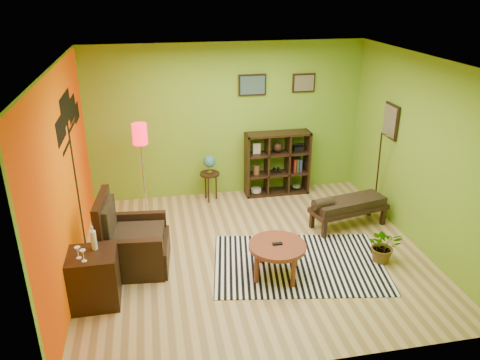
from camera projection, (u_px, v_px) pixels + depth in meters
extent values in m
plane|color=tan|center=(254.00, 253.00, 6.98)|extent=(5.00, 5.00, 0.00)
cube|color=#77A725|center=(227.00, 121.00, 8.46)|extent=(5.00, 0.04, 2.80)
cube|color=#77A725|center=(307.00, 251.00, 4.40)|extent=(5.00, 0.04, 2.80)
cube|color=#77A725|center=(65.00, 179.00, 5.99)|extent=(0.04, 4.50, 2.80)
cube|color=#77A725|center=(420.00, 154.00, 6.87)|extent=(0.04, 4.50, 2.80)
cube|color=white|center=(256.00, 62.00, 5.88)|extent=(5.00, 4.50, 0.04)
cube|color=#F35E00|center=(66.00, 179.00, 6.00)|extent=(0.01, 4.45, 2.75)
cube|color=black|center=(77.00, 187.00, 6.63)|extent=(0.01, 0.14, 2.10)
cube|color=black|center=(61.00, 129.00, 5.79)|extent=(0.01, 0.65, 0.32)
cube|color=black|center=(66.00, 108.00, 6.23)|extent=(0.01, 0.85, 0.40)
cube|color=black|center=(72.00, 109.00, 6.74)|extent=(0.01, 0.70, 0.32)
cube|color=black|center=(77.00, 112.00, 7.11)|extent=(0.01, 0.50, 0.26)
cube|color=black|center=(252.00, 85.00, 8.26)|extent=(0.50, 0.03, 0.38)
cube|color=#45665D|center=(253.00, 85.00, 8.24)|extent=(0.44, 0.01, 0.32)
cube|color=black|center=(304.00, 83.00, 8.43)|extent=(0.42, 0.03, 0.34)
cube|color=#807756|center=(304.00, 83.00, 8.41)|extent=(0.36, 0.01, 0.28)
cube|color=black|center=(391.00, 121.00, 7.58)|extent=(0.03, 0.44, 0.56)
cube|color=#807756|center=(390.00, 121.00, 7.58)|extent=(0.01, 0.38, 0.50)
cylinder|color=black|center=(378.00, 171.00, 7.90)|extent=(0.23, 0.34, 1.46)
cone|color=silver|center=(388.00, 132.00, 7.48)|extent=(0.08, 0.09, 0.16)
cube|color=white|center=(299.00, 264.00, 6.71)|extent=(2.65, 1.98, 0.01)
cylinder|color=brown|center=(277.00, 246.00, 6.30)|extent=(0.78, 0.78, 0.06)
cylinder|color=brown|center=(296.00, 254.00, 6.57)|extent=(0.06, 0.06, 0.42)
cylinder|color=brown|center=(262.00, 250.00, 6.66)|extent=(0.06, 0.06, 0.42)
cylinder|color=brown|center=(293.00, 273.00, 6.13)|extent=(0.06, 0.06, 0.42)
cylinder|color=brown|center=(256.00, 269.00, 6.21)|extent=(0.06, 0.06, 0.42)
cube|color=black|center=(277.00, 244.00, 6.29)|extent=(0.13, 0.06, 0.02)
cube|color=black|center=(138.00, 253.00, 6.61)|extent=(0.95, 0.93, 0.40)
cube|color=black|center=(105.00, 233.00, 6.43)|extent=(0.18, 0.86, 1.09)
cube|color=black|center=(134.00, 262.00, 6.19)|extent=(0.80, 0.18, 0.64)
cube|color=black|center=(140.00, 232.00, 6.93)|extent=(0.80, 0.18, 0.64)
cube|color=#E9B16C|center=(138.00, 237.00, 6.51)|extent=(0.76, 0.74, 0.14)
cube|color=#E9B16C|center=(109.00, 220.00, 6.36)|extent=(0.15, 0.64, 0.50)
cube|color=black|center=(94.00, 278.00, 5.78)|extent=(0.60, 0.55, 0.71)
cylinder|color=white|center=(94.00, 240.00, 5.69)|extent=(0.07, 0.07, 0.25)
cylinder|color=white|center=(92.00, 229.00, 5.63)|extent=(0.02, 0.02, 0.07)
cylinder|color=white|center=(79.00, 258.00, 5.55)|extent=(0.06, 0.06, 0.01)
cylinder|color=white|center=(78.00, 254.00, 5.53)|extent=(0.01, 0.01, 0.09)
cone|color=white|center=(77.00, 249.00, 5.50)|extent=(0.07, 0.07, 0.06)
cylinder|color=white|center=(84.00, 261.00, 5.49)|extent=(0.06, 0.06, 0.01)
cylinder|color=white|center=(84.00, 257.00, 5.47)|extent=(0.01, 0.01, 0.09)
cone|color=white|center=(83.00, 252.00, 5.44)|extent=(0.07, 0.07, 0.06)
cylinder|color=silver|center=(147.00, 216.00, 8.04)|extent=(0.25, 0.25, 0.03)
cylinder|color=silver|center=(143.00, 176.00, 7.74)|extent=(0.02, 0.02, 1.54)
cylinder|color=#FC0F22|center=(140.00, 134.00, 7.45)|extent=(0.24, 0.24, 0.34)
cylinder|color=black|center=(210.00, 174.00, 8.48)|extent=(0.36, 0.36, 0.04)
cylinder|color=black|center=(216.00, 187.00, 8.62)|extent=(0.03, 0.03, 0.50)
cylinder|color=black|center=(206.00, 186.00, 8.65)|extent=(0.03, 0.03, 0.50)
cylinder|color=black|center=(209.00, 190.00, 8.48)|extent=(0.03, 0.03, 0.50)
cylinder|color=gold|center=(210.00, 172.00, 8.46)|extent=(0.09, 0.09, 0.02)
cylinder|color=gold|center=(210.00, 169.00, 8.44)|extent=(0.01, 0.01, 0.09)
sphere|color=#2465A0|center=(209.00, 161.00, 8.38)|extent=(0.22, 0.22, 0.22)
cube|color=black|center=(247.00, 166.00, 8.64)|extent=(0.04, 0.35, 1.20)
cube|color=black|center=(307.00, 161.00, 8.84)|extent=(0.04, 0.35, 1.20)
cube|color=black|center=(276.00, 192.00, 8.97)|extent=(1.20, 0.35, 0.04)
cube|color=black|center=(278.00, 134.00, 8.51)|extent=(1.20, 0.35, 0.04)
cube|color=black|center=(267.00, 164.00, 8.70)|extent=(0.03, 0.33, 1.12)
cube|color=black|center=(287.00, 163.00, 8.77)|extent=(0.03, 0.33, 1.12)
cube|color=black|center=(277.00, 173.00, 8.82)|extent=(1.12, 0.33, 0.03)
cube|color=black|center=(278.00, 153.00, 8.66)|extent=(1.12, 0.33, 0.03)
cylinder|color=beige|center=(256.00, 190.00, 8.87)|extent=(0.20, 0.20, 0.07)
sphere|color=black|center=(278.00, 147.00, 8.61)|extent=(0.20, 0.20, 0.20)
cube|color=black|center=(298.00, 148.00, 8.70)|extent=(0.18, 0.15, 0.10)
cylinder|color=black|center=(275.00, 170.00, 8.78)|extent=(0.06, 0.12, 0.06)
cylinder|color=black|center=(279.00, 170.00, 8.80)|extent=(0.06, 0.12, 0.06)
ellipsoid|color=#384C26|center=(296.00, 186.00, 9.01)|extent=(0.18, 0.18, 0.09)
cylinder|color=brown|center=(256.00, 170.00, 8.71)|extent=(0.12, 0.12, 0.18)
cube|color=beige|center=(257.00, 149.00, 8.54)|extent=(0.14, 0.03, 0.20)
cube|color=maroon|center=(294.00, 165.00, 8.82)|extent=(0.04, 0.18, 0.26)
cube|color=#1E4C1E|center=(297.00, 165.00, 8.83)|extent=(0.04, 0.18, 0.26)
cube|color=navy|center=(300.00, 165.00, 8.84)|extent=(0.04, 0.18, 0.26)
cube|color=black|center=(349.00, 208.00, 7.63)|extent=(1.36, 0.72, 0.07)
cube|color=#E9B16C|center=(349.00, 203.00, 7.59)|extent=(1.26, 0.65, 0.13)
cylinder|color=#E9B16C|center=(323.00, 203.00, 7.37)|extent=(0.35, 0.23, 0.17)
cube|color=black|center=(369.00, 208.00, 8.06)|extent=(0.08, 0.08, 0.29)
cube|color=black|center=(312.00, 220.00, 7.65)|extent=(0.08, 0.08, 0.29)
cube|color=black|center=(383.00, 217.00, 7.75)|extent=(0.08, 0.08, 0.29)
cube|color=black|center=(324.00, 230.00, 7.34)|extent=(0.08, 0.08, 0.29)
imported|color=#26661E|center=(383.00, 249.00, 6.70)|extent=(0.60, 0.64, 0.41)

